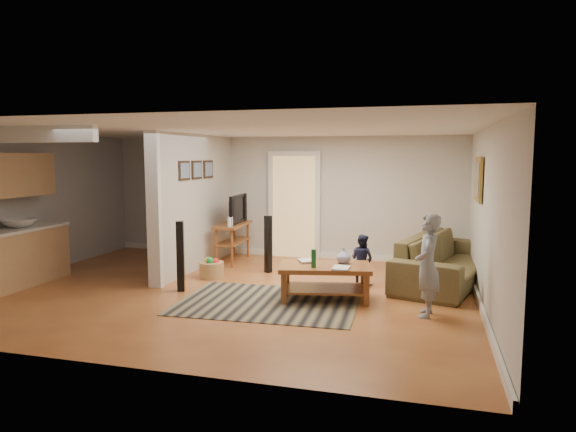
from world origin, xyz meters
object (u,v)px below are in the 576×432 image
object	(u,v)px
speaker_left	(180,256)
speaker_right	(268,244)
tv_console	(233,227)
sofa	(445,283)
toddler	(362,285)
coffee_table	(326,272)
child	(426,316)
toy_basket	(212,269)

from	to	relation	value
speaker_left	speaker_right	world-z (taller)	speaker_left
tv_console	sofa	bearing A→B (deg)	-13.36
tv_console	speaker_right	xyz separation A→B (m)	(0.95, -0.72, -0.19)
speaker_right	toddler	size ratio (longest dim) A/B	1.24
coffee_table	child	xyz separation A→B (m)	(1.43, -0.43, -0.40)
tv_console	child	distance (m)	4.61
sofa	child	size ratio (longest dim) A/B	2.02
sofa	child	bearing A→B (deg)	-172.66
sofa	toddler	size ratio (longest dim) A/B	3.28
coffee_table	child	bearing A→B (deg)	-16.71
sofa	toddler	bearing A→B (deg)	125.89
sofa	speaker_right	distance (m)	3.13
toy_basket	speaker_right	bearing A→B (deg)	39.24
speaker_right	child	xyz separation A→B (m)	(2.78, -1.88, -0.52)
sofa	toy_basket	world-z (taller)	sofa
sofa	toy_basket	size ratio (longest dim) A/B	6.46
sofa	speaker_left	world-z (taller)	speaker_left
toddler	tv_console	bearing A→B (deg)	4.20
coffee_table	speaker_right	size ratio (longest dim) A/B	1.39
toy_basket	child	distance (m)	3.80
child	tv_console	bearing A→B (deg)	-123.14
sofa	speaker_right	bearing A→B (deg)	106.55
sofa	speaker_left	bearing A→B (deg)	128.25
coffee_table	speaker_right	world-z (taller)	speaker_right
coffee_table	speaker_left	bearing A→B (deg)	-176.36
tv_console	speaker_right	bearing A→B (deg)	-40.42
coffee_table	tv_console	world-z (taller)	tv_console
coffee_table	toddler	bearing A→B (deg)	68.27
speaker_left	coffee_table	bearing A→B (deg)	-16.34
tv_console	speaker_right	world-z (taller)	tv_console
tv_console	toddler	xyz separation A→B (m)	(2.70, -1.18, -0.70)
coffee_table	child	distance (m)	1.54
tv_console	child	xyz separation A→B (m)	(3.74, -2.60, -0.70)
toy_basket	tv_console	bearing A→B (deg)	95.61
coffee_table	toddler	xyz separation A→B (m)	(0.40, 0.99, -0.40)
coffee_table	toddler	distance (m)	1.14
tv_console	speaker_left	bearing A→B (deg)	-92.71
child	speaker_right	bearing A→B (deg)	-122.39
tv_console	speaker_right	size ratio (longest dim) A/B	1.21
speaker_left	child	xyz separation A→B (m)	(3.71, -0.28, -0.55)
tv_console	speaker_right	distance (m)	1.21
toy_basket	child	world-z (taller)	child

